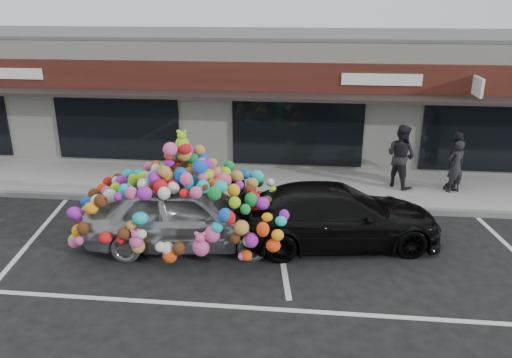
# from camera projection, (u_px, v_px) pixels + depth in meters

# --- Properties ---
(ground) EXTENTS (90.00, 90.00, 0.00)m
(ground) POSITION_uv_depth(u_px,v_px,m) (161.00, 245.00, 11.74)
(ground) COLOR black
(ground) RESTS_ON ground
(shop_building) EXTENTS (24.00, 7.20, 4.31)m
(shop_building) POSITION_uv_depth(u_px,v_px,m) (221.00, 91.00, 18.89)
(shop_building) COLOR white
(shop_building) RESTS_ON ground
(sidewalk) EXTENTS (26.00, 3.00, 0.15)m
(sidewalk) POSITION_uv_depth(u_px,v_px,m) (198.00, 183.00, 15.45)
(sidewalk) COLOR #999994
(sidewalk) RESTS_ON ground
(kerb) EXTENTS (26.00, 0.18, 0.16)m
(kerb) POSITION_uv_depth(u_px,v_px,m) (186.00, 201.00, 14.05)
(kerb) COLOR slate
(kerb) RESTS_ON ground
(parking_stripe_left) EXTENTS (0.73, 4.37, 0.01)m
(parking_stripe_left) POSITION_uv_depth(u_px,v_px,m) (37.00, 234.00, 12.25)
(parking_stripe_left) COLOR silver
(parking_stripe_left) RESTS_ON ground
(parking_stripe_mid) EXTENTS (0.73, 4.37, 0.01)m
(parking_stripe_mid) POSITION_uv_depth(u_px,v_px,m) (280.00, 247.00, 11.65)
(parking_stripe_mid) COLOR silver
(parking_stripe_mid) RESTS_ON ground
(lane_line) EXTENTS (14.00, 0.12, 0.01)m
(lane_line) POSITION_uv_depth(u_px,v_px,m) (230.00, 306.00, 9.39)
(lane_line) COLOR silver
(lane_line) RESTS_ON ground
(toy_car) EXTENTS (3.33, 5.13, 2.87)m
(toy_car) POSITION_uv_depth(u_px,v_px,m) (187.00, 206.00, 11.45)
(toy_car) COLOR #989EA2
(toy_car) RESTS_ON ground
(black_sedan) EXTENTS (2.79, 5.12, 1.41)m
(black_sedan) POSITION_uv_depth(u_px,v_px,m) (336.00, 216.00, 11.61)
(black_sedan) COLOR black
(black_sedan) RESTS_ON ground
(pedestrian_a) EXTENTS (0.67, 0.58, 1.55)m
(pedestrian_a) POSITION_uv_depth(u_px,v_px,m) (456.00, 166.00, 14.30)
(pedestrian_a) COLOR black
(pedestrian_a) RESTS_ON sidewalk
(pedestrian_b) EXTENTS (1.16, 1.16, 1.89)m
(pedestrian_b) POSITION_uv_depth(u_px,v_px,m) (401.00, 156.00, 14.66)
(pedestrian_b) COLOR black
(pedestrian_b) RESTS_ON sidewalk
(pedestrian_c) EXTENTS (1.10, 0.84, 1.74)m
(pedestrian_c) POSITION_uv_depth(u_px,v_px,m) (455.00, 161.00, 14.47)
(pedestrian_c) COLOR #28242A
(pedestrian_c) RESTS_ON sidewalk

